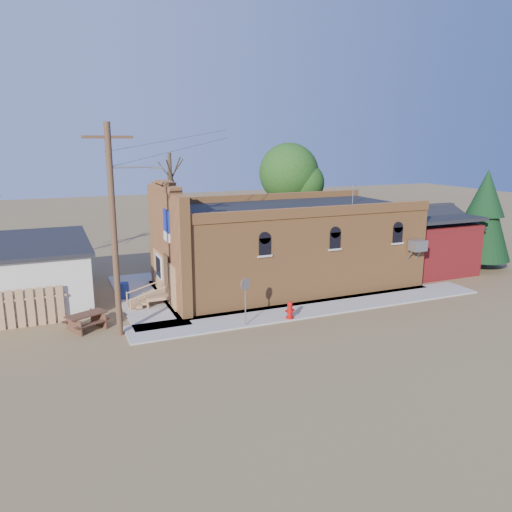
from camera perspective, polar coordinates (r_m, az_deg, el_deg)
name	(u,v)px	position (r m, az deg, el deg)	size (l,w,h in m)	color
ground	(300,318)	(24.04, 5.07, -7.10)	(120.00, 120.00, 0.00)	brown
sidewalk_south	(318,308)	(25.46, 7.13, -5.90)	(19.00, 2.20, 0.08)	#9E9991
sidewalk_west	(144,298)	(27.53, -12.68, -4.66)	(2.60, 10.00, 0.08)	#9E9991
brick_bar	(282,246)	(28.84, 2.98, 1.17)	(16.40, 7.97, 6.30)	#AC6B34
red_shed	(418,235)	(34.23, 18.03, 2.31)	(5.40, 6.40, 4.30)	#5F1210
wood_fence	(5,310)	(24.93, -26.75, -5.57)	(5.20, 0.10, 1.80)	#AB7D4D
utility_pole	(115,227)	(21.55, -15.83, 3.24)	(3.12, 0.26, 9.00)	#44331B
tree_bare_near	(170,176)	(33.87, -9.78, 8.95)	(2.80, 2.80, 7.65)	#483C29
tree_leafy	(289,173)	(37.40, 3.77, 9.43)	(4.40, 4.40, 8.15)	#483C29
evergreen_tree	(485,213)	(35.72, 24.66, 4.53)	(3.60, 3.60, 6.50)	#483C29
fire_hydrant	(290,310)	(23.63, 3.90, -6.18)	(0.47, 0.43, 0.83)	#B00B0A
stop_sign	(245,289)	(22.35, -1.23, -3.73)	(0.57, 0.31, 2.25)	gray
trash_barrel	(124,290)	(27.48, -14.87, -3.82)	(0.54, 0.54, 0.83)	navy
picnic_table	(86,319)	(23.72, -18.84, -6.85)	(2.12, 1.91, 0.72)	#4C2D1E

